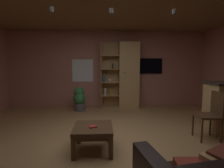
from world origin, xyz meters
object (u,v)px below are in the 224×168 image
Objects in this scene: bookshelf_cabinet at (126,76)px; coffee_table at (93,131)px; table_book_0 at (93,127)px; wall_mounted_tv at (149,66)px; potted_floor_plant at (79,99)px; dining_chair at (212,112)px.

bookshelf_cabinet is 3.17m from coffee_table.
table_book_0 is 3.75m from wall_mounted_tv.
table_book_0 is at bearing -107.50° from bookshelf_cabinet.
potted_floor_plant reaches higher than table_book_0.
bookshelf_cabinet is at bearing 116.51° from dining_chair.
wall_mounted_tv is (-0.51, 2.81, 0.84)m from dining_chair.
wall_mounted_tv is at bearing 15.05° from bookshelf_cabinet.
coffee_table is at bearing -78.42° from potted_floor_plant.
potted_floor_plant is 0.81× the size of wall_mounted_tv.
potted_floor_plant is (-0.54, 2.66, -0.05)m from table_book_0.
bookshelf_cabinet is 1.66m from potted_floor_plant.
bookshelf_cabinet is 2.33× the size of wall_mounted_tv.
coffee_table is at bearing -171.30° from dining_chair.
table_book_0 reaches higher than coffee_table.
wall_mounted_tv is (0.78, 0.21, 0.31)m from bookshelf_cabinet.
bookshelf_cabinet is 3.15× the size of coffee_table.
dining_chair is at bearing -63.49° from bookshelf_cabinet.
bookshelf_cabinet reaches higher than dining_chair.
bookshelf_cabinet is 3.19m from table_book_0.
bookshelf_cabinet is 16.86× the size of table_book_0.
wall_mounted_tv is at bearing 61.33° from coffee_table.
dining_chair is at bearing -39.29° from potted_floor_plant.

